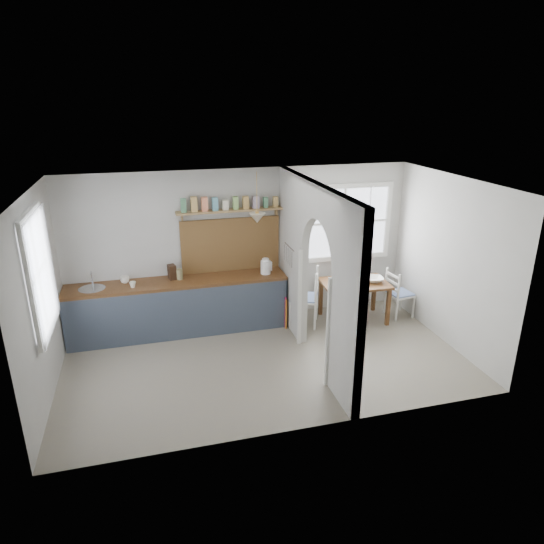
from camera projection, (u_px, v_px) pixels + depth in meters
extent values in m
cube|color=slate|center=(266.00, 361.00, 7.14)|extent=(5.80, 3.20, 0.01)
cube|color=beige|center=(266.00, 185.00, 6.25)|extent=(5.80, 3.20, 0.01)
cube|color=beige|center=(243.00, 246.00, 8.15)|extent=(5.80, 0.01, 2.60)
cube|color=beige|center=(303.00, 330.00, 5.24)|extent=(5.80, 0.01, 2.60)
cube|color=beige|center=(39.00, 301.00, 5.99)|extent=(0.01, 3.20, 2.60)
cube|color=beige|center=(450.00, 261.00, 7.40)|extent=(0.01, 3.20, 2.60)
cube|color=beige|center=(348.00, 308.00, 5.78)|extent=(0.12, 0.80, 2.60)
cube|color=beige|center=(293.00, 253.00, 7.77)|extent=(0.12, 1.20, 2.60)
cube|color=beige|center=(321.00, 225.00, 6.42)|extent=(0.12, 1.20, 1.05)
cube|color=brown|center=(178.00, 282.00, 7.75)|extent=(3.50, 0.60, 0.05)
cube|color=slate|center=(181.00, 315.00, 7.64)|extent=(3.50, 0.03, 0.85)
cube|color=#311B11|center=(179.00, 307.00, 7.95)|extent=(3.46, 0.45, 0.85)
cylinder|color=#B9BCC1|center=(92.00, 289.00, 7.43)|extent=(0.40, 0.40, 0.02)
cube|color=brown|center=(231.00, 245.00, 8.06)|extent=(1.65, 0.03, 0.90)
cube|color=olive|center=(231.00, 210.00, 7.78)|extent=(1.75, 0.20, 0.03)
cube|color=#39714A|center=(183.00, 207.00, 7.56)|extent=(0.09, 0.09, 0.18)
cube|color=#AA8340|center=(194.00, 206.00, 7.60)|extent=(0.09, 0.09, 0.18)
cube|color=#D5744B|center=(205.00, 205.00, 7.64)|extent=(0.09, 0.09, 0.18)
cube|color=teal|center=(215.00, 205.00, 7.68)|extent=(0.09, 0.09, 0.18)
cube|color=beige|center=(225.00, 204.00, 7.72)|extent=(0.09, 0.09, 0.18)
cube|color=#78A751|center=(236.00, 204.00, 7.76)|extent=(0.09, 0.09, 0.18)
cube|color=#A77E3A|center=(246.00, 203.00, 7.80)|extent=(0.09, 0.09, 0.18)
cube|color=gray|center=(256.00, 203.00, 7.84)|extent=(0.09, 0.09, 0.18)
cube|color=#39714A|center=(266.00, 202.00, 7.88)|extent=(0.09, 0.09, 0.18)
cube|color=#AA8340|center=(275.00, 201.00, 7.92)|extent=(0.09, 0.09, 0.18)
cone|color=beige|center=(257.00, 218.00, 7.58)|extent=(0.26, 0.26, 0.16)
cylinder|color=#B9BCC1|center=(289.00, 247.00, 7.61)|extent=(0.02, 0.50, 0.02)
imported|color=white|center=(133.00, 285.00, 7.46)|extent=(0.10, 0.10, 0.09)
imported|color=white|center=(125.00, 280.00, 7.63)|extent=(0.17, 0.17, 0.11)
cube|color=#311B11|center=(172.00, 272.00, 7.78)|extent=(0.14, 0.17, 0.24)
cylinder|color=#888256|center=(179.00, 274.00, 7.78)|extent=(0.14, 0.14, 0.17)
cube|color=#A20E41|center=(285.00, 313.00, 8.08)|extent=(0.02, 0.03, 0.56)
cube|color=#BC6621|center=(286.00, 315.00, 8.05)|extent=(0.02, 0.03, 0.55)
imported|color=white|center=(374.00, 279.00, 8.26)|extent=(0.36, 0.36, 0.08)
imported|color=#487144|center=(347.00, 285.00, 8.01)|extent=(0.09, 0.09, 0.08)
cylinder|color=#382D2E|center=(339.00, 283.00, 8.16)|extent=(0.22, 0.22, 0.02)
imported|color=#502C56|center=(349.00, 273.00, 8.35)|extent=(0.21, 0.21, 0.20)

